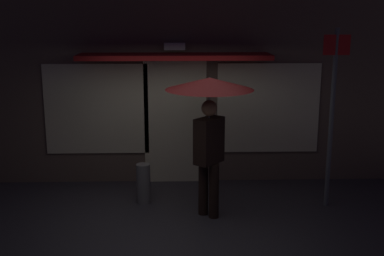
{
  "coord_description": "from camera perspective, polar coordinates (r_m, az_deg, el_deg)",
  "views": [
    {
      "loc": [
        0.04,
        -6.36,
        3.02
      ],
      "look_at": [
        0.25,
        0.6,
        1.37
      ],
      "focal_mm": 46.0,
      "sensor_mm": 36.0,
      "label": 1
    }
  ],
  "objects": [
    {
      "name": "street_sign_post",
      "position": [
        7.82,
        15.94,
        2.09
      ],
      "size": [
        0.4,
        0.07,
        2.8
      ],
      "color": "#595B60",
      "rests_on": "ground"
    },
    {
      "name": "building_facade",
      "position": [
        8.75,
        -1.98,
        7.19
      ],
      "size": [
        9.63,
        1.0,
        4.21
      ],
      "color": "brown",
      "rests_on": "ground"
    },
    {
      "name": "sidewalk_bollard",
      "position": [
        8.01,
        -5.65,
        -6.42
      ],
      "size": [
        0.22,
        0.22,
        0.65
      ],
      "primitive_type": "cylinder",
      "color": "slate",
      "rests_on": "ground"
    },
    {
      "name": "person_with_umbrella",
      "position": [
        7.1,
        2.02,
        2.65
      ],
      "size": [
        1.28,
        1.28,
        2.11
      ],
      "rotation": [
        0.0,
        0.0,
        0.86
      ],
      "color": "black",
      "rests_on": "ground"
    },
    {
      "name": "ground_plane",
      "position": [
        7.04,
        -1.93,
        -12.09
      ],
      "size": [
        18.0,
        18.0,
        0.0
      ],
      "primitive_type": "plane",
      "color": "#38353A"
    }
  ]
}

